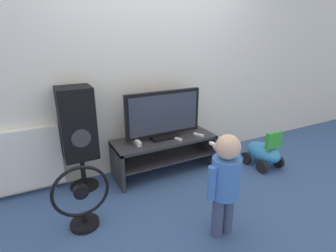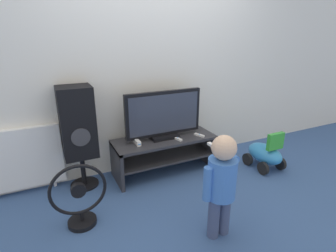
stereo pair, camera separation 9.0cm
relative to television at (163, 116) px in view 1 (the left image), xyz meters
The scene contains 12 objects.
ground_plane 0.74m from the television, 90.00° to the right, with size 16.00×16.00×0.00m, color #38568C.
wall_back 0.67m from the television, 90.00° to the left, with size 10.00×0.06×2.60m.
tv_stand 0.41m from the television, 90.00° to the right, with size 1.19×0.45×0.43m.
television is the anchor object (origin of this frame).
game_console 0.42m from the television, behind, with size 0.04×0.17×0.05m.
remote_primary 0.50m from the television, 18.85° to the right, with size 0.08×0.13×0.03m.
remote_secondary 0.31m from the television, 47.26° to the right, with size 0.07×0.13×0.03m.
child 1.17m from the television, 92.47° to the right, with size 0.33×0.49×0.88m.
speaker_tower 0.93m from the television, behind, with size 0.33×0.31×1.09m.
floor_fan 1.26m from the television, 152.16° to the right, with size 0.47×0.24×0.57m.
ride_on_toy 1.34m from the television, 22.05° to the right, with size 0.32×0.48×0.49m.
radiator 1.54m from the television, behind, with size 0.80×0.08×0.70m.
Camera 1 is at (-1.27, -2.28, 1.57)m, focal length 28.00 mm.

